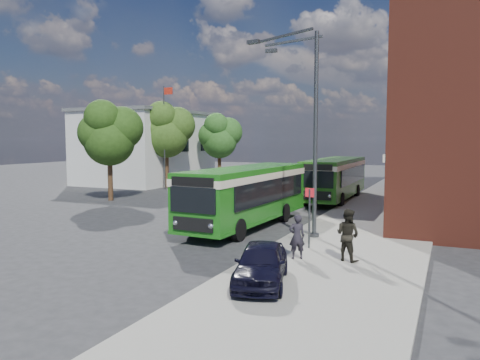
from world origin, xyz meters
The scene contains 15 objects.
ground centered at (0.00, 0.00, 0.00)m, with size 120.00×120.00×0.00m, color #27272A.
pavement centered at (7.00, 8.00, 0.07)m, with size 6.00×48.00×0.15m, color gray.
kerb_line centered at (3.95, 8.00, 0.01)m, with size 0.12×48.00×0.01m, color beige.
white_building centered at (-18.00, 18.00, 3.66)m, with size 9.40×13.40×7.30m.
flagpole centered at (-12.45, 13.00, 4.94)m, with size 0.95×0.10×9.00m.
street_lamp centered at (4.84, -2.00, 4.79)m, with size 2.96×2.38×9.00m.
bus_stop_sign centered at (5.60, -4.20, 1.51)m, with size 0.35×0.08×2.52m.
bus_front centered at (1.27, -0.40, 1.83)m, with size 3.01×10.29×3.02m.
bus_rear centered at (2.99, 11.46, 1.83)m, with size 2.68×10.49×3.02m.
parked_car centered at (5.57, -9.21, 0.76)m, with size 1.45×3.61×1.23m, color black.
pedestrian_a centered at (5.66, -6.00, 0.96)m, with size 0.59×0.39×1.61m, color black.
pedestrian_b centered at (7.36, -5.50, 1.07)m, with size 0.90×0.70×1.85m, color black.
tree_left centered at (-11.75, 4.86, 4.88)m, with size 4.26×4.05×7.19m.
tree_mid centered at (-13.12, 14.30, 5.31)m, with size 4.64×4.41×7.83m.
tree_right centered at (-10.99, 20.76, 4.79)m, with size 4.18×3.98×7.06m.
Camera 1 is at (10.61, -21.81, 4.43)m, focal length 35.00 mm.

